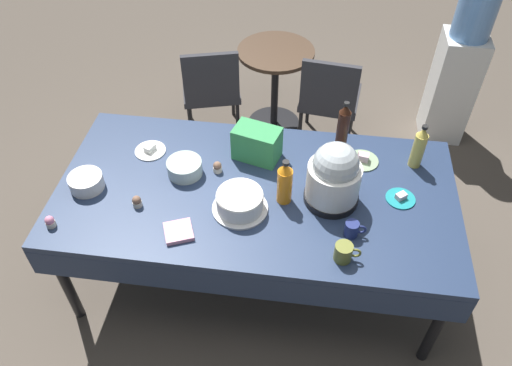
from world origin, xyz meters
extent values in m
plane|color=brown|center=(0.00, 0.00, 0.00)|extent=(9.00, 9.00, 0.00)
cube|color=navy|center=(0.00, 0.00, 0.73)|extent=(2.20, 1.10, 0.04)
cylinder|color=black|center=(-1.02, -0.47, 0.35)|extent=(0.06, 0.06, 0.71)
cylinder|color=black|center=(1.02, -0.47, 0.35)|extent=(0.06, 0.06, 0.71)
cylinder|color=black|center=(-1.02, 0.47, 0.35)|extent=(0.06, 0.06, 0.71)
cylinder|color=black|center=(1.02, 0.47, 0.35)|extent=(0.06, 0.06, 0.71)
cube|color=navy|center=(0.00, -0.55, 0.62)|extent=(2.20, 0.01, 0.18)
cube|color=navy|center=(0.00, 0.55, 0.62)|extent=(2.20, 0.01, 0.18)
cylinder|color=silver|center=(-0.06, -0.15, 0.76)|extent=(0.30, 0.30, 0.01)
cylinder|color=white|center=(-0.06, -0.15, 0.81)|extent=(0.25, 0.25, 0.09)
cylinder|color=white|center=(-0.06, -0.15, 0.86)|extent=(0.24, 0.24, 0.01)
cylinder|color=black|center=(0.41, -0.02, 0.77)|extent=(0.29, 0.29, 0.04)
cylinder|color=white|center=(0.41, -0.02, 0.89)|extent=(0.28, 0.28, 0.20)
sphere|color=#B2BCC1|center=(0.41, -0.02, 1.00)|extent=(0.24, 0.24, 0.24)
cylinder|color=#B2C6BC|center=(-0.42, 0.07, 0.79)|extent=(0.20, 0.20, 0.09)
cylinder|color=silver|center=(-0.92, -0.11, 0.79)|extent=(0.19, 0.19, 0.08)
cylinder|color=white|center=(-0.67, 0.23, 0.75)|extent=(0.18, 0.18, 0.01)
cube|color=white|center=(-0.67, 0.23, 0.78)|extent=(0.07, 0.08, 0.03)
cylinder|color=teal|center=(0.78, 0.03, 0.75)|extent=(0.16, 0.16, 0.01)
cube|color=beige|center=(0.78, 0.03, 0.77)|extent=(0.07, 0.07, 0.03)
cylinder|color=#8CA87F|center=(0.58, 0.31, 0.75)|extent=(0.19, 0.19, 0.01)
cube|color=beige|center=(0.58, 0.31, 0.78)|extent=(0.07, 0.06, 0.05)
cylinder|color=beige|center=(-1.01, -0.40, 0.77)|extent=(0.05, 0.05, 0.03)
sphere|color=pink|center=(-1.01, -0.40, 0.79)|extent=(0.05, 0.05, 0.05)
cylinder|color=beige|center=(-0.24, 0.11, 0.77)|extent=(0.05, 0.05, 0.03)
sphere|color=brown|center=(-0.24, 0.11, 0.79)|extent=(0.05, 0.05, 0.05)
cylinder|color=beige|center=(-0.61, -0.20, 0.77)|extent=(0.05, 0.05, 0.03)
sphere|color=brown|center=(-0.61, -0.20, 0.79)|extent=(0.05, 0.05, 0.05)
cylinder|color=orange|center=(0.16, -0.06, 0.86)|extent=(0.08, 0.08, 0.21)
cone|color=orange|center=(0.16, -0.06, 0.99)|extent=(0.07, 0.07, 0.05)
cylinder|color=black|center=(0.16, -0.06, 1.02)|extent=(0.04, 0.04, 0.02)
cylinder|color=gold|center=(0.88, 0.32, 0.86)|extent=(0.07, 0.07, 0.22)
cone|color=gold|center=(0.88, 0.32, 0.99)|extent=(0.06, 0.06, 0.05)
cylinder|color=black|center=(0.88, 0.32, 1.03)|extent=(0.03, 0.03, 0.02)
cylinder|color=#33190F|center=(0.45, 0.42, 0.88)|extent=(0.07, 0.07, 0.26)
cone|color=#33190F|center=(0.45, 0.42, 1.03)|extent=(0.06, 0.06, 0.05)
cylinder|color=black|center=(0.45, 0.42, 1.07)|extent=(0.03, 0.03, 0.02)
cylinder|color=olive|center=(0.48, -0.41, 0.80)|extent=(0.09, 0.09, 0.10)
torus|color=olive|center=(0.53, -0.41, 0.80)|extent=(0.06, 0.01, 0.06)
cylinder|color=navy|center=(0.52, -0.25, 0.79)|extent=(0.07, 0.07, 0.09)
torus|color=navy|center=(0.56, -0.25, 0.80)|extent=(0.06, 0.01, 0.06)
cube|color=#338C4C|center=(-0.03, 0.27, 0.85)|extent=(0.29, 0.22, 0.20)
cube|color=pink|center=(-0.35, -0.36, 0.76)|extent=(0.18, 0.18, 0.02)
cube|color=#333338|center=(-0.55, 1.38, 0.42)|extent=(0.54, 0.54, 0.05)
cube|color=#333338|center=(-0.50, 1.19, 0.65)|extent=(0.41, 0.15, 0.40)
cylinder|color=black|center=(-0.42, 1.61, 0.20)|extent=(0.04, 0.04, 0.40)
cylinder|color=black|center=(-0.78, 1.51, 0.20)|extent=(0.04, 0.04, 0.40)
cylinder|color=black|center=(-0.32, 1.25, 0.20)|extent=(0.04, 0.04, 0.40)
cylinder|color=black|center=(-0.68, 1.15, 0.20)|extent=(0.04, 0.04, 0.40)
cube|color=#333338|center=(0.40, 1.38, 0.42)|extent=(0.49, 0.49, 0.05)
cube|color=#333338|center=(0.38, 1.18, 0.65)|extent=(0.42, 0.09, 0.40)
cylinder|color=black|center=(0.61, 1.55, 0.20)|extent=(0.03, 0.03, 0.40)
cylinder|color=black|center=(0.23, 1.59, 0.20)|extent=(0.03, 0.03, 0.40)
cylinder|color=black|center=(0.57, 1.17, 0.20)|extent=(0.03, 0.03, 0.40)
cylinder|color=black|center=(0.19, 1.21, 0.20)|extent=(0.03, 0.03, 0.40)
cylinder|color=#473323|center=(-0.05, 1.53, 0.70)|extent=(0.60, 0.60, 0.03)
cylinder|color=black|center=(-0.05, 1.53, 0.35)|extent=(0.06, 0.06, 0.67)
cylinder|color=black|center=(-0.05, 1.53, 0.01)|extent=(0.44, 0.44, 0.02)
cube|color=silver|center=(1.35, 1.60, 0.45)|extent=(0.32, 0.32, 0.90)
cylinder|color=#6699D8|center=(1.35, 1.60, 1.07)|extent=(0.28, 0.28, 0.34)
camera|label=1|loc=(0.26, -1.90, 2.73)|focal=35.16mm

